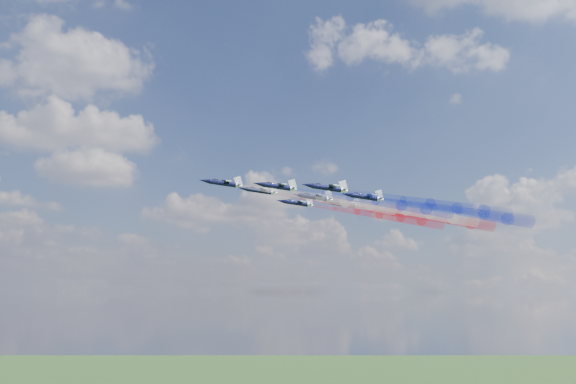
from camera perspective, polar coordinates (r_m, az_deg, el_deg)
jet_lead at (r=168.84m, az=-5.86°, el=0.78°), size 14.11×12.37×4.92m
trail_lead at (r=173.36m, az=2.92°, el=-0.51°), size 42.98×15.23×8.89m
jet_inner_left at (r=162.54m, az=-1.00°, el=0.49°), size 14.11×12.37×4.92m
trail_inner_left at (r=169.32m, az=7.89°, el=-0.82°), size 42.98×15.23×8.89m
jet_inner_right at (r=181.94m, az=-2.58°, el=0.10°), size 14.11×12.37×4.92m
trail_inner_right at (r=187.83m, az=5.46°, el=-1.07°), size 42.98×15.23×8.89m
jet_outer_left at (r=152.90m, az=3.51°, el=0.36°), size 14.11×12.37×4.92m
trail_outer_left at (r=161.75m, az=12.66°, el=-1.01°), size 42.98×15.23×8.89m
jet_center_third at (r=173.60m, az=2.36°, el=-0.48°), size 14.11×12.37×4.92m
trail_center_third at (r=181.78m, az=10.54°, el=-1.67°), size 42.98×15.23×8.89m
jet_outer_right at (r=194.48m, az=0.76°, el=-1.01°), size 14.11×12.37×4.92m
trail_outer_right at (r=201.79m, az=8.17°, el=-2.05°), size 42.98×15.23×8.89m
jet_rear_left at (r=166.24m, az=6.86°, el=-0.44°), size 14.11×12.37×4.92m
trail_rear_left at (r=176.39m, az=15.10°, el=-1.66°), size 42.98×15.23×8.89m
jet_rear_right at (r=188.17m, az=5.03°, el=-1.11°), size 14.11×12.37×4.92m
trail_rear_right at (r=197.39m, az=12.46°, el=-2.16°), size 42.98×15.23×8.89m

